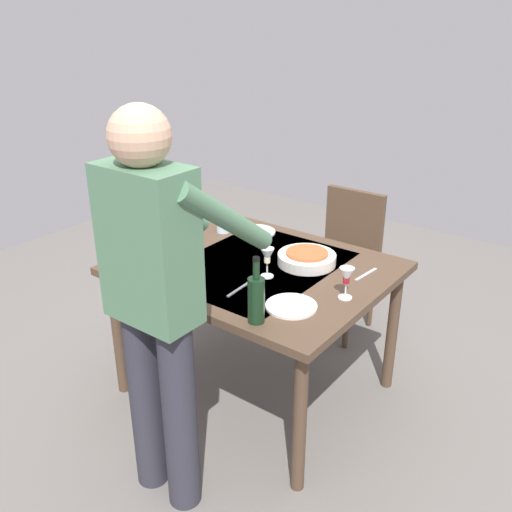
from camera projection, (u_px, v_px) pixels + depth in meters
ground_plane at (256, 387)px, 3.16m from camera, size 6.00×6.00×0.00m
dining_table at (256, 278)px, 2.88m from camera, size 1.31×1.07×0.77m
chair_near at (345, 252)px, 3.60m from camera, size 0.40×0.40×0.91m
person_server at (157, 296)px, 2.12m from camera, size 0.42×0.61×1.69m
wine_bottle at (256, 298)px, 2.29m from camera, size 0.07×0.07×0.30m
wine_glass_left at (267, 257)px, 2.68m from camera, size 0.07×0.07×0.15m
wine_glass_right at (346, 277)px, 2.48m from camera, size 0.07×0.07×0.15m
water_cup_near_left at (191, 234)px, 3.13m from camera, size 0.08×0.08×0.09m
water_cup_near_right at (140, 253)px, 2.86m from camera, size 0.07×0.07×0.10m
water_cup_far_left at (223, 225)px, 3.26m from camera, size 0.08×0.08×0.09m
water_cup_far_right at (178, 261)px, 2.78m from camera, size 0.08×0.08×0.09m
serving_bowl_pasta at (307, 258)px, 2.85m from camera, size 0.30×0.30×0.07m
dinner_plate_near at (256, 232)px, 3.26m from camera, size 0.23×0.23×0.01m
dinner_plate_far at (291, 306)px, 2.44m from camera, size 0.23×0.23×0.01m
table_knife at (240, 288)px, 2.61m from camera, size 0.03×0.20×0.00m
table_fork at (366, 274)px, 2.75m from camera, size 0.03×0.18×0.00m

